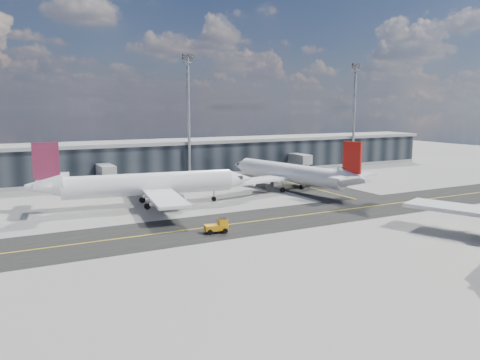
{
  "coord_description": "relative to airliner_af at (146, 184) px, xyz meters",
  "views": [
    {
      "loc": [
        -40.39,
        -55.2,
        16.83
      ],
      "look_at": [
        -5.2,
        12.12,
        5.0
      ],
      "focal_mm": 35.0,
      "sensor_mm": 36.0,
      "label": 1
    }
  ],
  "objects": [
    {
      "name": "terminal_concourse",
      "position": [
        18.08,
        32.68,
        0.33
      ],
      "size": [
        152.0,
        19.8,
        8.8
      ],
      "color": "black",
      "rests_on": "ground"
    },
    {
      "name": "airliner_af",
      "position": [
        0.0,
        0.0,
        0.0
      ],
      "size": [
        38.4,
        32.84,
        11.37
      ],
      "rotation": [
        0.0,
        0.0,
        -1.7
      ],
      "color": "white",
      "rests_on": "ground"
    },
    {
      "name": "baggage_tug",
      "position": [
        3.57,
        -21.55,
        -2.78
      ],
      "size": [
        3.34,
        2.11,
        1.95
      ],
      "rotation": [
        0.0,
        0.0,
        -1.76
      ],
      "color": "orange",
      "rests_on": "ground"
    },
    {
      "name": "airliner_redtail",
      "position": [
        30.5,
        1.08,
        -0.17
      ],
      "size": [
        31.35,
        36.54,
        10.87
      ],
      "rotation": [
        0.0,
        0.0,
        0.2
      ],
      "color": "white",
      "rests_on": "ground"
    },
    {
      "name": "ground",
      "position": [
        18.04,
        -22.25,
        -3.76
      ],
      "size": [
        300.0,
        300.0,
        0.0
      ],
      "primitive_type": "plane",
      "color": "gray",
      "rests_on": "ground"
    },
    {
      "name": "taxiway_lanes",
      "position": [
        21.95,
        -11.51,
        -3.75
      ],
      "size": [
        180.0,
        63.0,
        0.03
      ],
      "color": "black",
      "rests_on": "ground"
    },
    {
      "name": "floodlight_masts",
      "position": [
        18.04,
        25.75,
        11.85
      ],
      "size": [
        102.5,
        0.7,
        28.9
      ],
      "color": "gray",
      "rests_on": "ground"
    },
    {
      "name": "service_van",
      "position": [
        20.76,
        21.75,
        -2.91
      ],
      "size": [
        3.02,
        6.21,
        1.7
      ],
      "primitive_type": "imported",
      "rotation": [
        0.0,
        0.0,
        0.03
      ],
      "color": "white",
      "rests_on": "ground"
    }
  ]
}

